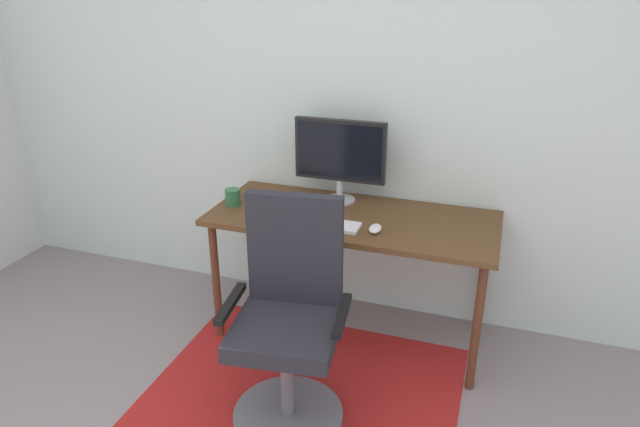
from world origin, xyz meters
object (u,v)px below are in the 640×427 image
object	(u,v)px
monitor	(340,154)
keyboard	(319,223)
coffee_cup	(233,197)
cell_phone	(259,204)
office_chair	(289,334)
computer_mouse	(375,229)
desk	(352,228)

from	to	relation	value
monitor	keyboard	world-z (taller)	monitor
monitor	coffee_cup	world-z (taller)	monitor
cell_phone	office_chair	distance (m)	0.88
keyboard	computer_mouse	bearing A→B (deg)	2.31
desk	monitor	world-z (taller)	monitor
monitor	office_chair	size ratio (longest dim) A/B	0.49
desk	computer_mouse	size ratio (longest dim) A/B	14.75
monitor	computer_mouse	bearing A→B (deg)	-49.73
desk	keyboard	bearing A→B (deg)	-127.98
desk	cell_phone	distance (m)	0.54
desk	office_chair	distance (m)	0.76
cell_phone	coffee_cup	bearing A→B (deg)	-155.94
cell_phone	office_chair	xyz separation A→B (m)	(0.45, -0.70, -0.30)
computer_mouse	office_chair	size ratio (longest dim) A/B	0.10
coffee_cup	office_chair	distance (m)	0.95
keyboard	coffee_cup	world-z (taller)	coffee_cup
desk	keyboard	distance (m)	0.23
monitor	computer_mouse	world-z (taller)	monitor
monitor	cell_phone	size ratio (longest dim) A/B	3.69
office_chair	keyboard	bearing A→B (deg)	87.31
desk	monitor	bearing A→B (deg)	125.10
coffee_cup	cell_phone	bearing A→B (deg)	17.64
cell_phone	monitor	bearing A→B (deg)	33.61
keyboard	computer_mouse	distance (m)	0.30
desk	coffee_cup	world-z (taller)	coffee_cup
coffee_cup	office_chair	world-z (taller)	office_chair
computer_mouse	cell_phone	distance (m)	0.71
computer_mouse	coffee_cup	bearing A→B (deg)	173.62
desk	cell_phone	xyz separation A→B (m)	(-0.54, -0.02, 0.08)
computer_mouse	coffee_cup	world-z (taller)	coffee_cup
computer_mouse	cell_phone	bearing A→B (deg)	168.78
keyboard	cell_phone	xyz separation A→B (m)	(-0.40, 0.15, -0.00)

